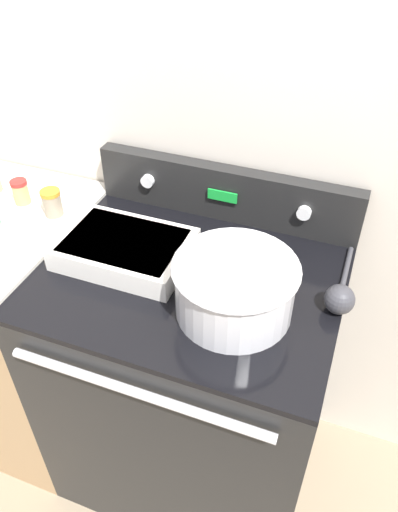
{
  "coord_description": "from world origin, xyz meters",
  "views": [
    {
      "loc": [
        0.38,
        -0.6,
        1.82
      ],
      "look_at": [
        0.02,
        0.34,
        0.99
      ],
      "focal_mm": 35.0,
      "sensor_mm": 36.0,
      "label": 1
    }
  ],
  "objects_px": {
    "ladle": "(340,297)",
    "spice_jar_red_cap": "(21,192)",
    "casserole_dish": "(125,248)",
    "spice_jar_orange_cap": "(52,203)",
    "mixing_bowl": "(235,286)"
  },
  "relations": [
    {
      "from": "spice_jar_orange_cap",
      "to": "spice_jar_red_cap",
      "type": "distance_m",
      "value": 0.13
    },
    {
      "from": "casserole_dish",
      "to": "spice_jar_orange_cap",
      "type": "bearing_deg",
      "value": 161.52
    },
    {
      "from": "mixing_bowl",
      "to": "spice_jar_red_cap",
      "type": "height_order",
      "value": "mixing_bowl"
    },
    {
      "from": "ladle",
      "to": "spice_jar_orange_cap",
      "type": "xyz_separation_m",
      "value": [
        -0.87,
        0.08,
        0.02
      ]
    },
    {
      "from": "ladle",
      "to": "spice_jar_orange_cap",
      "type": "distance_m",
      "value": 0.88
    },
    {
      "from": "ladle",
      "to": "spice_jar_red_cap",
      "type": "distance_m",
      "value": 1.01
    },
    {
      "from": "spice_jar_orange_cap",
      "to": "mixing_bowl",
      "type": "bearing_deg",
      "value": -16.09
    },
    {
      "from": "ladle",
      "to": "spice_jar_red_cap",
      "type": "height_order",
      "value": "spice_jar_red_cap"
    },
    {
      "from": "casserole_dish",
      "to": "spice_jar_red_cap",
      "type": "bearing_deg",
      "value": 164.28
    },
    {
      "from": "ladle",
      "to": "spice_jar_red_cap",
      "type": "relative_size",
      "value": 3.65
    },
    {
      "from": "spice_jar_red_cap",
      "to": "mixing_bowl",
      "type": "bearing_deg",
      "value": -14.95
    },
    {
      "from": "ladle",
      "to": "spice_jar_orange_cap",
      "type": "height_order",
      "value": "spice_jar_orange_cap"
    },
    {
      "from": "casserole_dish",
      "to": "spice_jar_orange_cap",
      "type": "distance_m",
      "value": 0.31
    },
    {
      "from": "spice_jar_orange_cap",
      "to": "spice_jar_red_cap",
      "type": "bearing_deg",
      "value": 170.82
    },
    {
      "from": "casserole_dish",
      "to": "ladle",
      "type": "bearing_deg",
      "value": 1.83
    }
  ]
}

